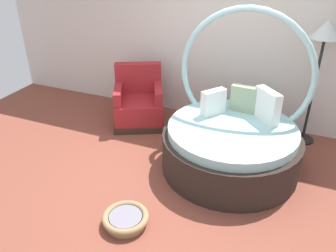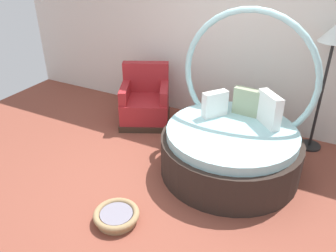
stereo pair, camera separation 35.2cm
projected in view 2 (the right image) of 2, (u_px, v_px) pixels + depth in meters
name	position (u px, v px, depth m)	size (l,w,h in m)	color
ground_plane	(166.00, 184.00, 4.38)	(8.00, 8.00, 0.02)	brown
back_wall	(229.00, 36.00, 5.30)	(8.00, 0.12, 2.81)	silver
round_daybed	(232.00, 142.00, 4.47)	(1.80, 1.80, 2.05)	#2D231E
red_armchair	(145.00, 103.00, 5.72)	(1.07, 1.07, 0.94)	#38281E
pet_basket	(116.00, 216.00, 3.77)	(0.51, 0.51, 0.13)	#9E7F56
floor_lamp	(333.00, 46.00, 4.40)	(0.40, 0.40, 1.82)	black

